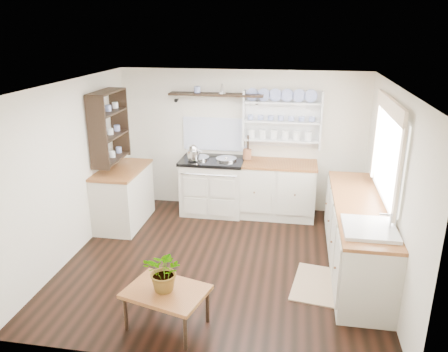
{
  "coord_description": "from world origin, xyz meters",
  "views": [
    {
      "loc": [
        0.88,
        -5.02,
        2.95
      ],
      "look_at": [
        -0.01,
        0.25,
        1.1
      ],
      "focal_mm": 35.0,
      "sensor_mm": 36.0,
      "label": 1
    }
  ],
  "objects": [
    {
      "name": "window",
      "position": [
        1.95,
        0.15,
        1.56
      ],
      "size": [
        0.08,
        1.55,
        1.22
      ],
      "color": "white",
      "rests_on": "wall_right"
    },
    {
      "name": "plate_rack",
      "position": [
        0.65,
        1.86,
        1.56
      ],
      "size": [
        1.2,
        0.22,
        0.9
      ],
      "color": "white",
      "rests_on": "wall_back"
    },
    {
      "name": "center_table",
      "position": [
        -0.33,
        -1.4,
        0.38
      ],
      "size": [
        0.91,
        0.75,
        0.43
      ],
      "rotation": [
        0.0,
        0.0,
        -0.27
      ],
      "color": "brown",
      "rests_on": "floor"
    },
    {
      "name": "high_shelf",
      "position": [
        -0.4,
        1.78,
        1.91
      ],
      "size": [
        1.5,
        0.29,
        0.16
      ],
      "color": "black",
      "rests_on": "wall_back"
    },
    {
      "name": "wall_right",
      "position": [
        2.0,
        0.0,
        1.15
      ],
      "size": [
        0.02,
        3.8,
        2.3
      ],
      "primitive_type": "cube",
      "color": "silver",
      "rests_on": "ground"
    },
    {
      "name": "aga_cooker",
      "position": [
        -0.43,
        1.57,
        0.46
      ],
      "size": [
        1.02,
        0.71,
        0.94
      ],
      "color": "beige",
      "rests_on": "floor"
    },
    {
      "name": "ceiling",
      "position": [
        0.0,
        0.0,
        2.3
      ],
      "size": [
        4.0,
        3.8,
        0.01
      ],
      "primitive_type": "cube",
      "color": "white",
      "rests_on": "wall_back"
    },
    {
      "name": "wall_left",
      "position": [
        -2.0,
        0.0,
        1.15
      ],
      "size": [
        0.02,
        3.8,
        2.3
      ],
      "primitive_type": "cube",
      "color": "silver",
      "rests_on": "ground"
    },
    {
      "name": "left_shelving",
      "position": [
        -1.84,
        0.9,
        1.55
      ],
      "size": [
        0.28,
        0.8,
        1.05
      ],
      "primitive_type": "cube",
      "color": "black",
      "rests_on": "wall_left"
    },
    {
      "name": "potted_plant",
      "position": [
        -0.33,
        -1.4,
        0.65
      ],
      "size": [
        0.46,
        0.41,
        0.44
      ],
      "primitive_type": "imported",
      "rotation": [
        0.0,
        0.0,
        -0.2
      ],
      "color": "#3F7233",
      "rests_on": "center_table"
    },
    {
      "name": "belfast_sink",
      "position": [
        1.7,
        -0.65,
        0.8
      ],
      "size": [
        0.55,
        0.6,
        0.45
      ],
      "color": "white",
      "rests_on": "right_cabinets"
    },
    {
      "name": "floor_rug",
      "position": [
        1.23,
        -0.37,
        0.01
      ],
      "size": [
        0.67,
        0.92,
        0.02
      ],
      "primitive_type": "cube",
      "rotation": [
        0.0,
        0.0,
        -0.15
      ],
      "color": "#998359",
      "rests_on": "floor"
    },
    {
      "name": "back_cabinets",
      "position": [
        0.6,
        1.6,
        0.46
      ],
      "size": [
        1.27,
        0.63,
        0.9
      ],
      "color": "beige",
      "rests_on": "floor"
    },
    {
      "name": "wall_back",
      "position": [
        0.0,
        1.9,
        1.15
      ],
      "size": [
        4.0,
        0.02,
        2.3
      ],
      "primitive_type": "cube",
      "color": "silver",
      "rests_on": "ground"
    },
    {
      "name": "floor",
      "position": [
        0.0,
        0.0,
        0.0
      ],
      "size": [
        4.0,
        3.8,
        0.01
      ],
      "primitive_type": "cube",
      "color": "black",
      "rests_on": "ground"
    },
    {
      "name": "left_cabinets",
      "position": [
        -1.7,
        0.9,
        0.46
      ],
      "size": [
        0.62,
        1.13,
        0.9
      ],
      "color": "beige",
      "rests_on": "floor"
    },
    {
      "name": "right_cabinets",
      "position": [
        1.7,
        0.1,
        0.46
      ],
      "size": [
        0.62,
        2.43,
        0.9
      ],
      "color": "beige",
      "rests_on": "floor"
    },
    {
      "name": "utensil_crock",
      "position": [
        0.12,
        1.68,
        0.99
      ],
      "size": [
        0.14,
        0.14,
        0.16
      ],
      "primitive_type": "cylinder",
      "color": "brown",
      "rests_on": "back_cabinets"
    },
    {
      "name": "kettle",
      "position": [
        -0.71,
        1.45,
        1.05
      ],
      "size": [
        0.19,
        0.19,
        0.24
      ],
      "primitive_type": null,
      "color": "silver",
      "rests_on": "aga_cooker"
    }
  ]
}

